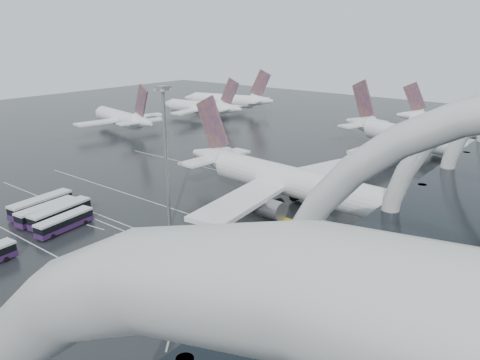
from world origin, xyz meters
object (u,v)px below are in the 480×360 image
Objects in this scene: jet_remote_mid at (202,108)px; gse_cart_belly_b at (378,219)px; bus_row_near_c at (60,213)px; airliner_gate_b at (418,140)px; bus_row_near_b at (47,211)px; airliner_gate_c at (468,122)px; floodlight_mast at (165,142)px; bus_row_near_a at (41,205)px; gse_cart_belly_c at (286,222)px; jet_remote_west at (122,119)px; jet_remote_far at (229,101)px; gse_cart_belly_a at (327,242)px; bus_row_near_d at (64,222)px; airliner_main at (292,183)px; gse_cart_belly_d at (351,241)px.

jet_remote_mid is 124.12m from gse_cart_belly_b.
jet_remote_mid is 117.49m from bus_row_near_c.
airliner_gate_b reaches higher than bus_row_near_b.
floodlight_mast is at bearing -118.10° from airliner_gate_c.
bus_row_near_c is at bearing -97.07° from bus_row_near_a.
bus_row_near_c is 45.29m from gse_cart_belly_c.
jet_remote_west is 88.33m from bus_row_near_c.
jet_remote_west is at bearing -161.79° from airliner_gate_c.
jet_remote_far reaches higher than bus_row_near_b.
gse_cart_belly_a is at bearing -72.94° from bus_row_near_a.
floodlight_mast reaches higher than bus_row_near_c.
bus_row_near_d is (-34.08, -97.38, -3.73)m from airliner_gate_b.
airliner_gate_b is 105.32m from bus_row_near_b.
bus_row_near_a is at bearing -156.54° from gse_cart_belly_a.
airliner_main is 31.87× the size of gse_cart_belly_b.
airliner_gate_b is 4.30× the size of bus_row_near_a.
airliner_gate_b is at bearing 168.88° from jet_remote_mid.
floodlight_mast is (27.29, 11.01, 15.41)m from bus_row_near_a.
bus_row_near_c is 6.63× the size of gse_cart_belly_a.
bus_row_near_c is (3.21, 1.10, 0.08)m from bus_row_near_b.
floodlight_mast reaches higher than bus_row_near_d.
floodlight_mast is at bearing -83.79° from airliner_gate_b.
bus_row_near_b is at bearing -94.65° from airliner_gate_b.
bus_row_near_d is (65.90, -65.14, -3.35)m from jet_remote_west.
jet_remote_far is at bearing 125.23° from floodlight_mast.
floodlight_mast is at bearing -110.61° from airliner_main.
bus_row_near_b is at bearing -128.53° from airliner_main.
jet_remote_mid is 120.25m from floodlight_mast.
jet_remote_west is 0.96× the size of jet_remote_far.
gse_cart_belly_a is 1.02× the size of gse_cart_belly_b.
airliner_gate_b reaches higher than gse_cart_belly_b.
gse_cart_belly_a is at bearing 170.34° from jet_remote_west.
gse_cart_belly_a is (8.61, -71.78, -4.79)m from airliner_gate_b.
airliner_main reaches higher than jet_remote_far.
jet_remote_mid is 3.46× the size of bus_row_near_d.
bus_row_near_c is at bearing 59.64° from bus_row_near_d.
gse_cart_belly_b is at bearing -60.12° from bus_row_near_c.
floodlight_mast reaches higher than gse_cart_belly_b.
gse_cart_belly_d is (3.19, 3.10, 0.05)m from gse_cart_belly_a.
jet_remote_far is at bearing 136.90° from gse_cart_belly_a.
airliner_gate_b is 4.91× the size of bus_row_near_d.
jet_remote_west is (-103.01, -76.97, 0.33)m from airliner_gate_c.
gse_cart_belly_b is at bearing -61.58° from bus_row_near_a.
jet_remote_mid is 131.57m from gse_cart_belly_d.
bus_row_near_d reaches higher than gse_cart_belly_b.
bus_row_near_a is 4.45m from bus_row_near_b.
jet_remote_mid reaches higher than bus_row_near_b.
gse_cart_belly_a is at bearing -66.92° from bus_row_near_d.
airliner_main reaches higher than bus_row_near_a.
gse_cart_belly_b is (30.01, 28.85, -16.71)m from floodlight_mast.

